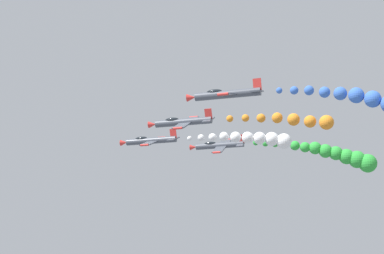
{
  "coord_description": "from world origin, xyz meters",
  "views": [
    {
      "loc": [
        -93.65,
        -27.82,
        47.06
      ],
      "look_at": [
        0.0,
        0.0,
        73.29
      ],
      "focal_mm": 58.64,
      "sensor_mm": 36.0,
      "label": 1
    }
  ],
  "objects_px": {
    "airplane_right_inner": "(219,145)",
    "airplane_left_outer": "(226,94)",
    "airplane_lead": "(150,141)",
    "airplane_left_inner": "(182,122)"
  },
  "relations": [
    {
      "from": "airplane_lead",
      "to": "airplane_right_inner",
      "type": "height_order",
      "value": "airplane_right_inner"
    },
    {
      "from": "airplane_lead",
      "to": "airplane_right_inner",
      "type": "relative_size",
      "value": 1.0
    },
    {
      "from": "airplane_right_inner",
      "to": "airplane_left_outer",
      "type": "bearing_deg",
      "value": -164.05
    },
    {
      "from": "airplane_right_inner",
      "to": "airplane_left_outer",
      "type": "relative_size",
      "value": 1.0
    },
    {
      "from": "airplane_left_inner",
      "to": "airplane_left_outer",
      "type": "distance_m",
      "value": 14.37
    },
    {
      "from": "airplane_left_inner",
      "to": "airplane_right_inner",
      "type": "relative_size",
      "value": 1.0
    },
    {
      "from": "airplane_left_outer",
      "to": "airplane_lead",
      "type": "bearing_deg",
      "value": 41.87
    },
    {
      "from": "airplane_lead",
      "to": "airplane_left_outer",
      "type": "bearing_deg",
      "value": -138.13
    },
    {
      "from": "airplane_left_inner",
      "to": "airplane_left_outer",
      "type": "relative_size",
      "value": 1.0
    },
    {
      "from": "airplane_lead",
      "to": "airplane_left_outer",
      "type": "distance_m",
      "value": 27.67
    }
  ]
}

